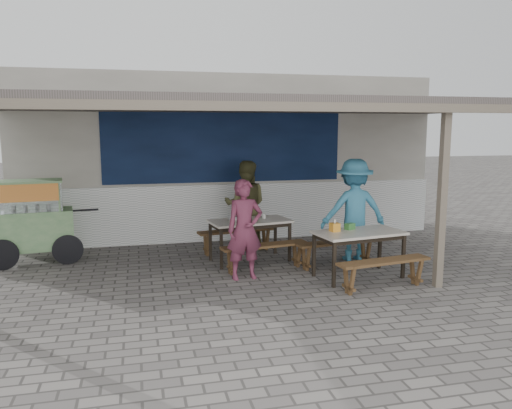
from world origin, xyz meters
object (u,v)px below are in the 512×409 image
object	(u,v)px
bench_right_street	(384,267)
bench_right_wall	(337,248)
bench_left_wall	(237,235)
patron_street_side	(245,230)
patron_right_table	(354,210)
table_right	(359,236)
tissue_box	(335,227)
bench_left_street	(265,251)
table_left	(250,224)
patron_wall_side	(246,205)
condiment_jar	(264,216)
condiment_bowl	(233,219)
vendor_cart	(34,218)
donation_box	(350,226)

from	to	relation	value
bench_right_street	bench_right_wall	distance (m)	1.33
bench_left_wall	patron_street_side	world-z (taller)	patron_street_side
bench_right_wall	patron_right_table	size ratio (longest dim) A/B	0.82
table_right	tissue_box	bearing A→B (deg)	156.05
patron_street_side	tissue_box	xyz separation A→B (m)	(1.41, -0.26, 0.02)
patron_street_side	table_right	bearing A→B (deg)	-15.99
bench_left_street	patron_right_table	world-z (taller)	patron_right_table
bench_right_street	table_left	bearing A→B (deg)	119.15
patron_wall_side	table_right	bearing A→B (deg)	135.58
bench_left_wall	condiment_jar	distance (m)	0.80
patron_street_side	bench_right_wall	bearing A→B (deg)	5.44
bench_left_wall	patron_right_table	world-z (taller)	patron_right_table
patron_street_side	condiment_bowl	distance (m)	1.01
table_right	vendor_cart	distance (m)	5.64
tissue_box	condiment_jar	xyz separation A→B (m)	(-0.80, 1.40, -0.02)
bench_right_street	donation_box	world-z (taller)	donation_box
patron_wall_side	bench_left_street	bearing A→B (deg)	105.00
bench_right_street	vendor_cart	xyz separation A→B (m)	(-5.30, 2.83, 0.46)
bench_left_street	condiment_jar	bearing A→B (deg)	67.39
vendor_cart	bench_left_wall	bearing A→B (deg)	-9.75
bench_left_wall	condiment_bowl	world-z (taller)	condiment_bowl
patron_street_side	bench_left_wall	bearing A→B (deg)	78.70
table_left	bench_left_wall	bearing A→B (deg)	90.00
bench_left_street	bench_right_street	size ratio (longest dim) A/B	1.02
bench_left_wall	donation_box	xyz separation A→B (m)	(1.50, -1.84, 0.46)
table_right	condiment_bowl	size ratio (longest dim) A/B	7.61
table_left	table_right	bearing A→B (deg)	-52.51
bench_left_street	bench_right_street	world-z (taller)	same
patron_wall_side	bench_right_wall	bearing A→B (deg)	142.17
table_left	donation_box	distance (m)	1.83
patron_street_side	condiment_bowl	bearing A→B (deg)	85.23
table_right	vendor_cart	bearing A→B (deg)	148.77
patron_street_side	table_left	bearing A→B (deg)	68.49
condiment_jar	condiment_bowl	size ratio (longest dim) A/B	0.44
table_left	condiment_bowl	xyz separation A→B (m)	(-0.30, -0.00, 0.10)
bench_right_street	bench_right_wall	world-z (taller)	same
bench_right_street	bench_right_wall	xyz separation A→B (m)	(-0.20, 1.31, 0.00)
patron_right_table	condiment_jar	bearing A→B (deg)	-11.32
table_left	table_right	world-z (taller)	same
bench_left_wall	condiment_bowl	size ratio (longest dim) A/B	7.89
table_left	bench_left_wall	distance (m)	0.74
patron_right_table	bench_right_wall	bearing A→B (deg)	44.16
bench_right_wall	tissue_box	bearing A→B (deg)	-125.08
bench_left_wall	patron_street_side	distance (m)	1.73
patron_street_side	patron_wall_side	world-z (taller)	patron_wall_side
condiment_bowl	bench_right_wall	bearing A→B (deg)	-23.07
condiment_bowl	table_left	bearing A→B (deg)	0.28
table_right	bench_right_wall	distance (m)	0.74
condiment_jar	bench_left_street	bearing A→B (deg)	-103.11
tissue_box	patron_wall_side	bearing A→B (deg)	113.30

